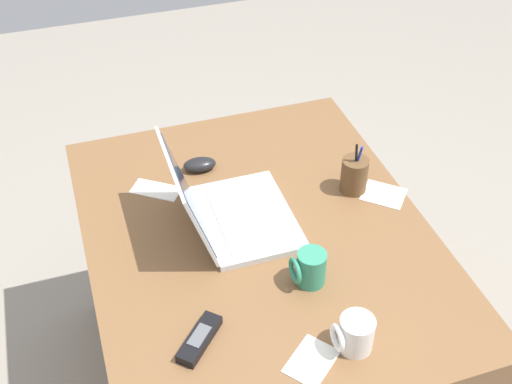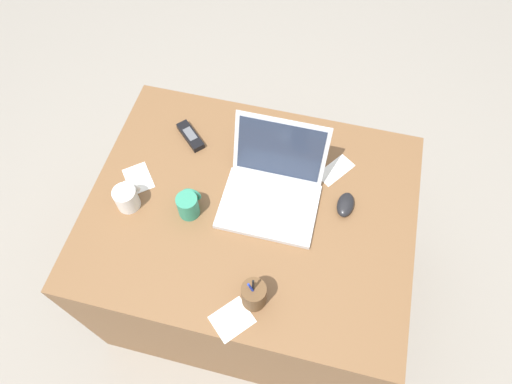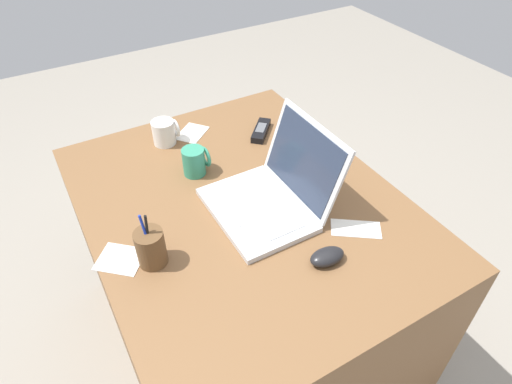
{
  "view_description": "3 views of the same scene",
  "coord_description": "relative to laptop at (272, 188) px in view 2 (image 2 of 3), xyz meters",
  "views": [
    {
      "loc": [
        -1.21,
        0.4,
        1.96
      ],
      "look_at": [
        0.04,
        -0.01,
        0.85
      ],
      "focal_mm": 46.6,
      "sensor_mm": 36.0,
      "label": 1
    },
    {
      "loc": [
        0.2,
        -0.72,
        2.13
      ],
      "look_at": [
        0.01,
        0.05,
        0.78
      ],
      "focal_mm": 31.96,
      "sensor_mm": 36.0,
      "label": 2
    },
    {
      "loc": [
        0.88,
        -0.46,
        1.64
      ],
      "look_at": [
        0.01,
        0.04,
        0.78
      ],
      "focal_mm": 30.91,
      "sensor_mm": 36.0,
      "label": 3
    }
  ],
  "objects": [
    {
      "name": "cordless_phone",
      "position": [
        -0.35,
        0.17,
        -0.04
      ],
      "size": [
        0.13,
        0.13,
        0.03
      ],
      "color": "black",
      "rests_on": "desk"
    },
    {
      "name": "desk",
      "position": [
        -0.06,
        -0.07,
        -0.42
      ],
      "size": [
        1.13,
        0.9,
        0.74
      ],
      "primitive_type": "cube",
      "color": "brown",
      "rests_on": "ground"
    },
    {
      "name": "paper_note_right",
      "position": [
        0.2,
        0.16,
        -0.05
      ],
      "size": [
        0.14,
        0.15,
        0.0
      ],
      "primitive_type": "cube",
      "rotation": [
        0.0,
        0.0,
        -0.62
      ],
      "color": "white",
      "rests_on": "desk"
    },
    {
      "name": "coffee_mug_white",
      "position": [
        -0.47,
        -0.15,
        -0.01
      ],
      "size": [
        0.08,
        0.09,
        0.09
      ],
      "color": "white",
      "rests_on": "desk"
    },
    {
      "name": "paper_note_left",
      "position": [
        -0.02,
        -0.45,
        -0.05
      ],
      "size": [
        0.15,
        0.15,
        0.0
      ],
      "primitive_type": "cube",
      "rotation": [
        0.0,
        0.0,
        -0.72
      ],
      "color": "white",
      "rests_on": "desk"
    },
    {
      "name": "ground_plane",
      "position": [
        -0.06,
        -0.07,
        -0.79
      ],
      "size": [
        6.0,
        6.0,
        0.0
      ],
      "primitive_type": "plane",
      "color": "gray"
    },
    {
      "name": "paper_note_near_laptop",
      "position": [
        -0.48,
        -0.05,
        -0.05
      ],
      "size": [
        0.14,
        0.15,
        0.0
      ],
      "primitive_type": "cube",
      "rotation": [
        0.0,
        0.0,
        0.69
      ],
      "color": "white",
      "rests_on": "desk"
    },
    {
      "name": "laptop",
      "position": [
        0.0,
        0.0,
        0.0
      ],
      "size": [
        0.33,
        0.32,
        0.25
      ],
      "color": "silver",
      "rests_on": "desk"
    },
    {
      "name": "pen_holder",
      "position": [
        0.03,
        -0.38,
        0.0
      ],
      "size": [
        0.08,
        0.08,
        0.16
      ],
      "color": "brown",
      "rests_on": "desk"
    },
    {
      "name": "coffee_mug_tall",
      "position": [
        -0.26,
        -0.13,
        -0.0
      ],
      "size": [
        0.07,
        0.08,
        0.09
      ],
      "color": "#338C6B",
      "rests_on": "desk"
    },
    {
      "name": "computer_mouse",
      "position": [
        0.25,
        0.01,
        -0.03
      ],
      "size": [
        0.07,
        0.1,
        0.04
      ],
      "primitive_type": "ellipsoid",
      "rotation": [
        0.0,
        0.0,
        -0.09
      ],
      "color": "black",
      "rests_on": "desk"
    }
  ]
}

